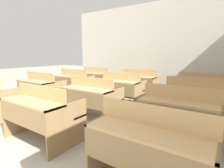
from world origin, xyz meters
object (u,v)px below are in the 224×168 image
at_px(bench_third_left, 74,82).
at_px(bench_third_center, 121,88).
at_px(bench_second_right, 179,113).
at_px(bench_back_right, 200,88).
at_px(bench_third_right, 193,97).
at_px(bench_front_center, 41,112).
at_px(bench_second_left, 41,88).
at_px(bench_second_center, 91,97).
at_px(bench_back_center, 139,82).
at_px(bench_back_left, 96,78).
at_px(bench_front_right, 151,147).

distance_m(bench_third_left, bench_third_center, 1.76).
xyz_separation_m(bench_second_right, bench_back_right, (-0.01, 2.32, 0.00)).
bearing_deg(bench_third_right, bench_front_center, -127.21).
bearing_deg(bench_second_left, bench_third_left, 90.12).
height_order(bench_second_center, bench_third_left, same).
height_order(bench_second_center, bench_second_right, same).
bearing_deg(bench_third_right, bench_back_center, 146.71).
height_order(bench_front_center, bench_back_center, same).
xyz_separation_m(bench_second_center, bench_third_right, (1.76, 1.17, 0.00)).
xyz_separation_m(bench_second_center, bench_back_left, (-1.78, 2.34, 0.00)).
bearing_deg(bench_second_left, bench_second_center, -0.63).
height_order(bench_second_left, bench_back_center, same).
height_order(bench_second_center, bench_third_right, same).
relative_size(bench_second_center, bench_back_left, 1.00).
relative_size(bench_front_center, bench_back_left, 1.00).
bearing_deg(bench_back_right, bench_third_center, -147.13).
relative_size(bench_third_right, bench_back_center, 1.00).
height_order(bench_third_center, bench_back_left, same).
xyz_separation_m(bench_third_left, bench_third_center, (1.76, -0.00, 0.00)).
height_order(bench_front_center, bench_second_right, same).
xyz_separation_m(bench_front_center, bench_back_right, (1.76, 3.48, 0.00)).
bearing_deg(bench_third_center, bench_back_left, 147.13).
distance_m(bench_second_right, bench_back_center, 2.93).
relative_size(bench_front_center, bench_third_left, 1.00).
xyz_separation_m(bench_third_center, bench_third_right, (1.76, -0.02, 0.00)).
bearing_deg(bench_second_center, bench_back_right, 53.00).
height_order(bench_front_right, bench_third_center, same).
bearing_deg(bench_front_right, bench_back_right, 90.38).
bearing_deg(bench_front_center, bench_third_right, 52.79).
bearing_deg(bench_second_center, bench_second_right, -0.03).
bearing_deg(bench_second_left, bench_back_left, 90.60).
bearing_deg(bench_third_center, bench_third_right, -0.54).
bearing_deg(bench_third_right, bench_third_center, 179.46).
height_order(bench_front_right, bench_second_left, same).
distance_m(bench_second_right, bench_back_right, 2.32).
xyz_separation_m(bench_front_right, bench_second_center, (-1.77, 1.18, 0.00)).
xyz_separation_m(bench_second_left, bench_back_left, (-0.02, 2.32, 0.00)).
distance_m(bench_second_left, bench_third_left, 1.18).
distance_m(bench_second_center, bench_back_center, 2.34).
distance_m(bench_front_right, bench_second_right, 1.18).
bearing_deg(bench_back_right, bench_back_left, 179.70).
xyz_separation_m(bench_front_center, bench_third_left, (-1.75, 2.35, 0.00)).
bearing_deg(bench_second_right, bench_second_center, 179.97).
distance_m(bench_second_left, bench_back_right, 4.20).
bearing_deg(bench_second_right, bench_back_right, 90.21).
xyz_separation_m(bench_second_right, bench_back_left, (-3.54, 2.34, 0.00)).
distance_m(bench_second_left, bench_second_center, 1.76).
distance_m(bench_second_center, bench_third_right, 2.12).
bearing_deg(bench_third_right, bench_front_right, -89.67).
bearing_deg(bench_third_left, bench_back_right, 17.82).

